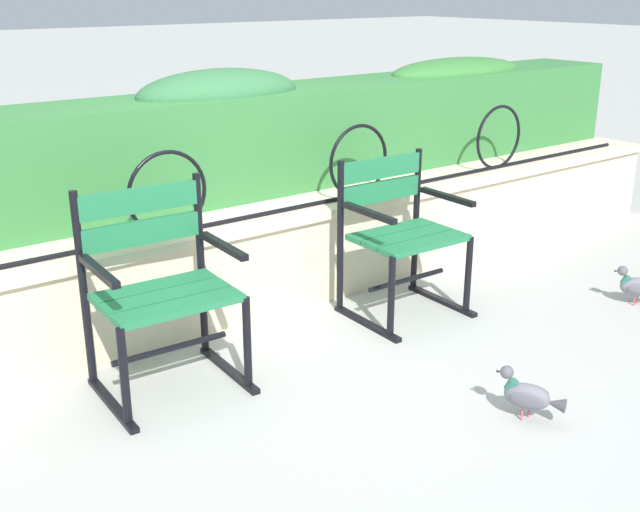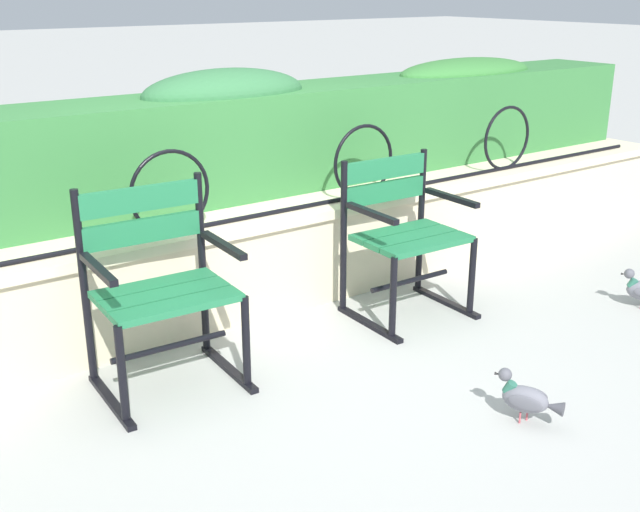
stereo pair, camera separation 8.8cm
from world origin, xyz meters
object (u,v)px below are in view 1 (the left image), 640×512
object	(u,v)px
park_chair_left	(159,285)
park_chair_right	(399,230)
pigeon_near_chairs	(528,395)
pigeon_far_side	(639,286)

from	to	relation	value
park_chair_left	park_chair_right	size ratio (longest dim) A/B	1.07
park_chair_right	pigeon_near_chairs	world-z (taller)	park_chair_right
pigeon_near_chairs	pigeon_far_side	xyz separation A→B (m)	(1.47, 0.41, 0.00)
park_chair_right	pigeon_far_side	size ratio (longest dim) A/B	3.42
pigeon_far_side	park_chair_left	bearing A→B (deg)	162.75
park_chair_right	park_chair_left	bearing A→B (deg)	179.38
pigeon_near_chairs	pigeon_far_side	bearing A→B (deg)	15.61
park_chair_left	pigeon_near_chairs	distance (m)	1.63
park_chair_left	park_chair_right	xyz separation A→B (m)	(1.40, -0.02, -0.01)
park_chair_left	park_chair_right	world-z (taller)	park_chair_left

